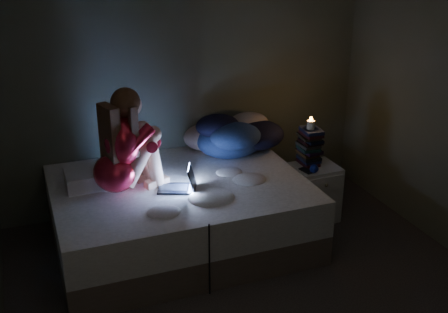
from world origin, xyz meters
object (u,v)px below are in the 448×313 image
bed (180,213)px  laptop (176,178)px  candle (311,124)px  phone (306,170)px  woman (113,144)px  nightstand (314,192)px

bed → laptop: bearing=-116.3°
laptop → candle: candle is taller
bed → laptop: (-0.06, -0.12, 0.40)m
candle → bed: bearing=-176.9°
candle → phone: candle is taller
laptop → phone: laptop is taller
woman → laptop: woman is taller
bed → nightstand: (1.30, -0.02, -0.02)m
bed → woman: woman is taller
woman → laptop: bearing=-30.5°
bed → woman: 0.89m
bed → laptop: size_ratio=6.86×
phone → bed: bearing=165.2°
bed → phone: size_ratio=14.98×
woman → laptop: size_ratio=2.82×
woman → candle: woman is taller
nightstand → phone: 0.31m
bed → phone: 1.20m
nightstand → candle: bearing=108.2°
nightstand → woman: bearing=178.8°
woman → laptop: (0.47, -0.11, -0.32)m
woman → bed: bearing=-15.9°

